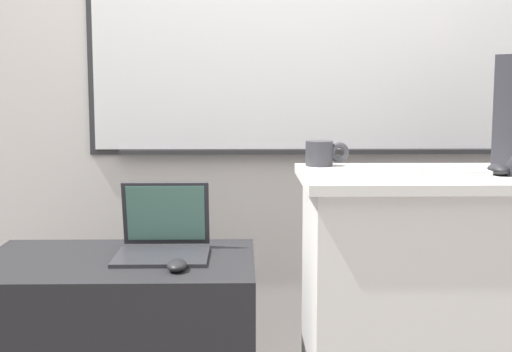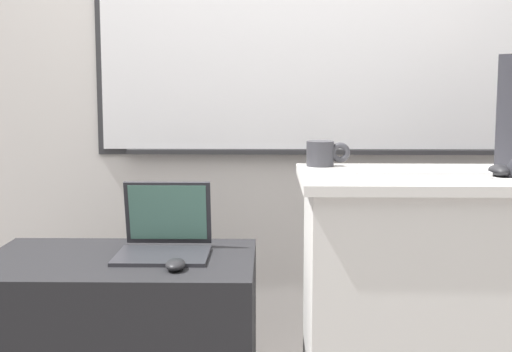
{
  "view_description": "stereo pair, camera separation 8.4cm",
  "coord_description": "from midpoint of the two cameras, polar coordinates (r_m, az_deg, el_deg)",
  "views": [
    {
      "loc": [
        -0.12,
        -1.82,
        1.32
      ],
      "look_at": [
        -0.07,
        0.43,
        1.03
      ],
      "focal_mm": 50.0,
      "sensor_mm": 36.0,
      "label": 1
    },
    {
      "loc": [
        -0.03,
        -1.82,
        1.32
      ],
      "look_at": [
        -0.07,
        0.43,
        1.03
      ],
      "focal_mm": 50.0,
      "sensor_mm": 36.0,
      "label": 2
    }
  ],
  "objects": [
    {
      "name": "lectern_podium",
      "position": [
        2.33,
        13.0,
        -12.71
      ],
      "size": [
        0.67,
        0.53,
        1.05
      ],
      "color": "silver",
      "rests_on": "ground_plane"
    },
    {
      "name": "laptop",
      "position": [
        2.41,
        -6.29,
        -4.59
      ],
      "size": [
        0.3,
        0.3,
        0.23
      ],
      "color": "#28282D",
      "rests_on": "side_desk"
    },
    {
      "name": "coffee_mug",
      "position": [
        2.34,
        6.35,
        1.8
      ],
      "size": [
        0.14,
        0.09,
        0.08
      ],
      "color": "#333338",
      "rests_on": "lectern_podium"
    },
    {
      "name": "back_wall",
      "position": [
        3.16,
        2.62,
        9.98
      ],
      "size": [
        6.4,
        0.17,
        2.92
      ],
      "color": "silver",
      "rests_on": "ground_plane"
    },
    {
      "name": "computer_mouse_by_keyboard",
      "position": [
        2.22,
        19.93,
        0.42
      ],
      "size": [
        0.06,
        0.1,
        0.03
      ],
      "color": "black",
      "rests_on": "lectern_podium"
    },
    {
      "name": "computer_mouse_by_laptop",
      "position": [
        2.19,
        -5.38,
        -7.07
      ],
      "size": [
        0.06,
        0.1,
        0.03
      ],
      "color": "black",
      "rests_on": "side_desk"
    },
    {
      "name": "wireless_keyboard",
      "position": [
        2.14,
        13.98,
        0.22
      ],
      "size": [
        0.39,
        0.13,
        0.02
      ],
      "color": "silver",
      "rests_on": "lectern_podium"
    }
  ]
}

